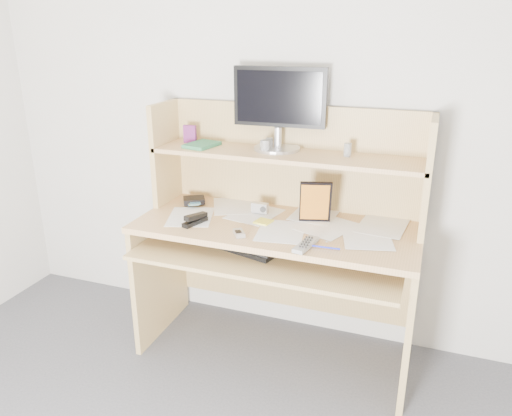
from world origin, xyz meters
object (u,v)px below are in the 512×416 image
(desk, at_px, (281,229))
(monitor, at_px, (279,106))
(keyboard, at_px, (236,242))
(game_case, at_px, (315,202))
(tv_remote, at_px, (306,245))

(desk, relative_size, monitor, 2.94)
(desk, distance_m, keyboard, 0.25)
(desk, distance_m, game_case, 0.25)
(tv_remote, bearing_deg, monitor, 132.57)
(tv_remote, bearing_deg, game_case, 107.15)
(desk, bearing_deg, keyboard, -136.16)
(game_case, relative_size, monitor, 0.46)
(keyboard, distance_m, monitor, 0.72)
(desk, xyz_separation_m, tv_remote, (0.21, -0.30, 0.07))
(keyboard, distance_m, tv_remote, 0.42)
(game_case, height_order, monitor, monitor)
(keyboard, xyz_separation_m, tv_remote, (0.39, -0.13, 0.10))
(monitor, bearing_deg, desk, -68.15)
(game_case, distance_m, monitor, 0.52)
(desk, xyz_separation_m, game_case, (0.18, -0.00, 0.17))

